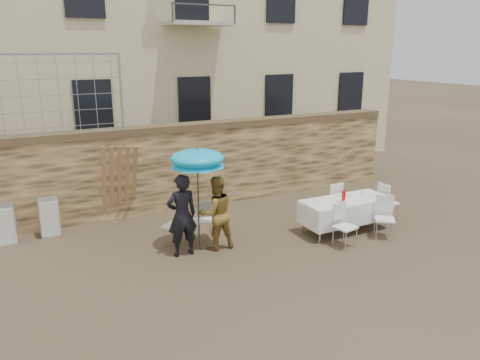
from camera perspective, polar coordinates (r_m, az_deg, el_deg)
name	(u,v)px	position (r m, az deg, el deg)	size (l,w,h in m)	color
ground	(275,288)	(8.58, 4.24, -13.00)	(80.00, 80.00, 0.00)	brown
stone_wall	(179,167)	(12.46, -7.39, 1.58)	(13.00, 0.50, 2.20)	olive
chain_link_fence	(50,95)	(11.53, -22.17, 9.52)	(3.20, 0.06, 1.80)	gray
man_suit	(182,215)	(9.57, -7.09, -4.30)	(0.63, 0.41, 1.72)	black
woman_dress	(216,213)	(9.84, -2.95, -4.02)	(0.77, 0.60, 1.59)	#AB8634
umbrella	(197,161)	(9.48, -5.22, 2.28)	(1.14, 1.14, 2.04)	#3F3F44
couple_chair_left	(174,224)	(10.19, -8.05, -5.36)	(0.48, 0.48, 0.96)	white
couple_chair_right	(204,219)	(10.41, -4.39, -4.78)	(0.48, 0.48, 0.96)	white
banquet_table	(346,201)	(11.07, 12.79, -2.50)	(2.10, 0.85, 0.78)	white
soda_bottle	(344,197)	(10.78, 12.52, -2.00)	(0.09, 0.09, 0.26)	red
table_chair_front_left	(345,226)	(10.24, 12.71, -5.49)	(0.48, 0.48, 0.96)	white
table_chair_front_right	(385,218)	(10.94, 17.22, -4.44)	(0.48, 0.48, 0.96)	white
table_chair_back	(331,200)	(11.86, 11.06, -2.45)	(0.48, 0.48, 0.96)	white
table_chair_side	(388,202)	(12.11, 17.60, -2.51)	(0.48, 0.48, 0.96)	white
chair_stack_left	(5,221)	(11.55, -26.73, -4.49)	(0.46, 0.55, 0.92)	white
chair_stack_right	(49,215)	(11.56, -22.29, -3.95)	(0.46, 0.47, 0.92)	white
wood_planks	(117,183)	(11.65, -14.77, -0.33)	(0.70, 0.20, 2.00)	#A37749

